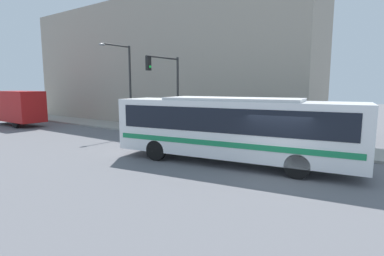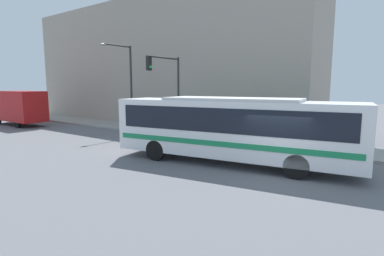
# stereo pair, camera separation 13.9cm
# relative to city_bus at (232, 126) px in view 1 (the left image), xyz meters

# --- Properties ---
(ground_plane) EXTENTS (120.00, 120.00, 0.00)m
(ground_plane) POSITION_rel_city_bus_xyz_m (-0.47, -2.55, -1.82)
(ground_plane) COLOR slate
(sidewalk) EXTENTS (3.30, 70.00, 0.14)m
(sidewalk) POSITION_rel_city_bus_xyz_m (5.68, 17.45, -1.75)
(sidewalk) COLOR gray
(sidewalk) RESTS_ON ground_plane
(building_facade) EXTENTS (6.00, 31.37, 11.74)m
(building_facade) POSITION_rel_city_bus_xyz_m (10.33, 14.14, 4.06)
(building_facade) COLOR #9E9384
(building_facade) RESTS_ON ground_plane
(city_bus) EXTENTS (4.15, 11.64, 3.13)m
(city_bus) POSITION_rel_city_bus_xyz_m (0.00, 0.00, 0.00)
(city_bus) COLOR white
(city_bus) RESTS_ON ground_plane
(delivery_truck) EXTENTS (2.24, 6.83, 3.20)m
(delivery_truck) POSITION_rel_city_bus_xyz_m (0.81, 22.83, -0.09)
(delivery_truck) COLOR #B21919
(delivery_truck) RESTS_ON ground_plane
(fire_hydrant) EXTENTS (0.28, 0.37, 0.81)m
(fire_hydrant) POSITION_rel_city_bus_xyz_m (4.63, 1.72, -1.28)
(fire_hydrant) COLOR #999999
(fire_hydrant) RESTS_ON sidewalk
(traffic_light_pole) EXTENTS (3.28, 0.35, 5.56)m
(traffic_light_pole) POSITION_rel_city_bus_xyz_m (3.69, 6.95, 2.12)
(traffic_light_pole) COLOR #2D2D2D
(traffic_light_pole) RESTS_ON sidewalk
(street_lamp) EXTENTS (3.04, 0.28, 6.73)m
(street_lamp) POSITION_rel_city_bus_xyz_m (4.43, 12.00, 2.41)
(street_lamp) COLOR #2D2D2D
(street_lamp) RESTS_ON sidewalk
(pedestrian_near_corner) EXTENTS (0.34, 0.34, 1.65)m
(pedestrian_near_corner) POSITION_rel_city_bus_xyz_m (5.29, 0.93, -0.84)
(pedestrian_near_corner) COLOR #23283D
(pedestrian_near_corner) RESTS_ON sidewalk
(pedestrian_mid_block) EXTENTS (0.34, 0.34, 1.59)m
(pedestrian_mid_block) POSITION_rel_city_bus_xyz_m (5.44, 9.50, -0.87)
(pedestrian_mid_block) COLOR #47382D
(pedestrian_mid_block) RESTS_ON sidewalk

